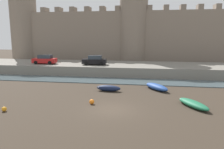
% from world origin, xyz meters
% --- Properties ---
extents(ground_plane, '(160.00, 160.00, 0.00)m').
position_xyz_m(ground_plane, '(0.00, 0.00, 0.00)').
color(ground_plane, '#382D23').
extents(water_channel, '(80.00, 4.50, 0.10)m').
position_xyz_m(water_channel, '(0.00, 12.64, 0.05)').
color(water_channel, '#47565B').
rests_on(water_channel, ground).
extents(quay_road, '(64.20, 10.00, 1.67)m').
position_xyz_m(quay_road, '(0.00, 19.89, 0.84)').
color(quay_road, slate).
rests_on(quay_road, ground).
extents(castle, '(59.01, 6.82, 20.24)m').
position_xyz_m(castle, '(-0.00, 30.72, 7.48)').
color(castle, gray).
rests_on(castle, ground).
extents(rowboat_foreground_centre, '(2.91, 3.94, 0.62)m').
position_xyz_m(rowboat_foreground_centre, '(7.43, 1.92, 0.32)').
color(rowboat_foreground_centre, '#1E6B47').
rests_on(rowboat_foreground_centre, ground).
extents(rowboat_foreground_right, '(3.33, 3.95, 0.74)m').
position_xyz_m(rowboat_foreground_right, '(4.33, 8.19, 0.39)').
color(rowboat_foreground_right, '#234793').
rests_on(rowboat_foreground_right, ground).
extents(rowboat_midflat_right, '(3.03, 1.22, 0.74)m').
position_xyz_m(rowboat_midflat_right, '(-1.45, 6.62, 0.38)').
color(rowboat_midflat_right, '#141E3D').
rests_on(rowboat_midflat_right, ground).
extents(mooring_buoy_near_channel, '(0.49, 0.49, 0.49)m').
position_xyz_m(mooring_buoy_near_channel, '(-2.20, 1.31, 0.24)').
color(mooring_buoy_near_channel, orange).
rests_on(mooring_buoy_near_channel, ground).
extents(mooring_buoy_mid_mud, '(0.43, 0.43, 0.43)m').
position_xyz_m(mooring_buoy_mid_mud, '(-9.35, -1.92, 0.21)').
color(mooring_buoy_mid_mud, orange).
rests_on(mooring_buoy_mid_mud, ground).
extents(car_quay_west, '(4.19, 2.05, 1.62)m').
position_xyz_m(car_quay_west, '(-5.83, 17.90, 2.45)').
color(car_quay_west, black).
rests_on(car_quay_west, quay_road).
extents(car_quay_east, '(4.19, 2.05, 1.62)m').
position_xyz_m(car_quay_east, '(-14.91, 17.71, 2.45)').
color(car_quay_east, red).
rests_on(car_quay_east, quay_road).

